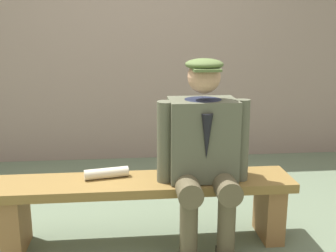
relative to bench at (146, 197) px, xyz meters
name	(u,v)px	position (x,y,z in m)	size (l,w,h in m)	color
ground_plane	(146,242)	(0.00, 0.00, -0.32)	(30.00, 30.00, 0.00)	#5E6D54
bench	(146,197)	(0.00, 0.00, 0.00)	(1.90, 0.36, 0.44)	brown
seated_man	(204,149)	(-0.36, 0.05, 0.33)	(0.59, 0.56, 1.21)	#515440
rolled_magazine	(106,173)	(0.25, -0.06, 0.16)	(0.07, 0.07, 0.28)	beige
stadium_wall	(136,52)	(0.00, -1.93, 0.81)	(12.00, 0.24, 2.25)	gray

